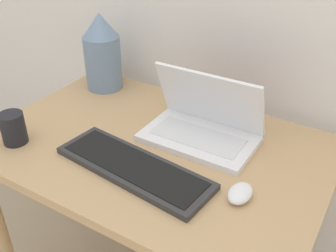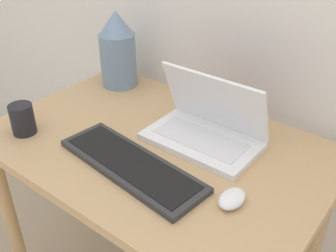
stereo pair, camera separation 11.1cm
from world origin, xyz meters
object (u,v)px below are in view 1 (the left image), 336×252
Objects in this scene: laptop at (203,124)px; vase at (102,52)px; mouse at (240,193)px; mug at (13,128)px; keyboard at (133,167)px.

vase is (-0.50, 0.13, 0.10)m from laptop.
vase reaches higher than laptop.
mouse is 0.89× the size of mug.
mouse is 0.30× the size of vase.
vase is (-0.71, 0.33, 0.13)m from mouse.
laptop reaches higher than mug.
laptop is at bearing 70.74° from keyboard.
vase reaches higher than mouse.
laptop is at bearing 136.22° from mouse.
vase is (-0.41, 0.38, 0.13)m from keyboard.
mug is at bearing -146.16° from laptop.
mug is (-0.70, -0.12, 0.03)m from mouse.
vase is at bearing 154.95° from mouse.
mouse is at bearing -25.05° from vase.
laptop is 3.48× the size of mug.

